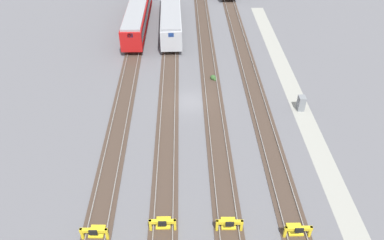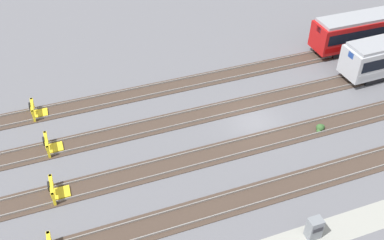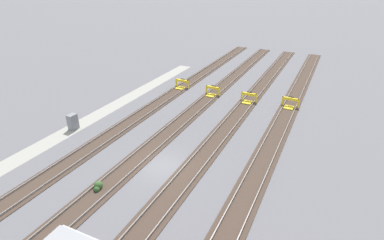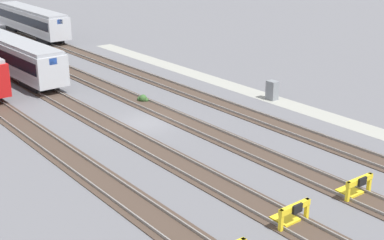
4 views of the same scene
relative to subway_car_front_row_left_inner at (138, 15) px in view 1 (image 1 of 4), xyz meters
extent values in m
plane|color=slate|center=(-19.37, -7.30, -2.04)|extent=(400.00, 400.00, 0.00)
cube|color=#9E9E93|center=(-19.37, -19.02, -2.04)|extent=(54.00, 2.00, 0.01)
cube|color=#47382D|center=(-19.37, -14.62, -2.01)|extent=(90.00, 2.24, 0.06)
cube|color=gray|center=(-19.37, -13.90, -1.90)|extent=(90.00, 0.07, 0.15)
cube|color=gray|center=(-19.37, -15.34, -1.90)|extent=(90.00, 0.07, 0.15)
cube|color=#47382D|center=(-19.37, -9.74, -2.01)|extent=(90.00, 2.24, 0.06)
cube|color=gray|center=(-19.37, -9.02, -1.90)|extent=(90.00, 0.07, 0.15)
cube|color=gray|center=(-19.37, -10.46, -1.90)|extent=(90.00, 0.07, 0.15)
cube|color=#47382D|center=(-19.37, -4.86, -2.01)|extent=(90.00, 2.24, 0.06)
cube|color=gray|center=(-19.37, -4.14, -1.90)|extent=(90.00, 0.07, 0.15)
cube|color=gray|center=(-19.37, -5.58, -1.90)|extent=(90.00, 0.07, 0.15)
cube|color=#47382D|center=(-19.37, 0.02, -2.01)|extent=(90.00, 2.24, 0.06)
cube|color=gray|center=(-19.37, 0.74, -1.90)|extent=(90.00, 0.07, 0.15)
cube|color=gray|center=(-19.37, -0.69, -1.90)|extent=(90.00, 0.07, 0.15)
cube|color=#B71414|center=(0.00, 0.00, 0.01)|extent=(18.03, 3.00, 2.70)
cube|color=black|center=(0.00, 0.00, 0.33)|extent=(17.31, 3.03, 1.08)
cube|color=#A80505|center=(0.00, 0.00, -0.75)|extent=(17.67, 3.03, 0.54)
cube|color=#999BA0|center=(0.00, 0.00, 1.51)|extent=(17.49, 2.71, 0.30)
cube|color=blue|center=(-8.96, 0.10, 1.01)|extent=(0.09, 0.70, 0.56)
cube|color=black|center=(5.58, -0.06, -1.69)|extent=(3.62, 2.28, 0.70)
cube|color=black|center=(-5.58, 0.06, -1.69)|extent=(3.62, 2.28, 0.70)
cube|color=#B7BABF|center=(0.00, -4.85, 0.01)|extent=(18.06, 3.22, 2.70)
cube|color=black|center=(0.00, -4.85, 0.33)|extent=(17.34, 3.25, 1.08)
cube|color=#A8AAAF|center=(0.00, -4.85, -0.75)|extent=(17.70, 3.25, 0.54)
cube|color=#999BA0|center=(0.00, -4.85, 1.51)|extent=(17.51, 2.93, 0.30)
cube|color=blue|center=(-8.96, -5.07, 1.01)|extent=(0.10, 0.70, 0.56)
cube|color=black|center=(5.58, -4.72, -1.69)|extent=(3.65, 2.32, 0.70)
cube|color=black|center=(-5.58, -4.99, -1.69)|extent=(3.65, 2.32, 0.70)
cube|color=yellow|center=(-36.76, -13.72, -1.46)|extent=(0.18, 0.18, 1.15)
cube|color=yellow|center=(-36.78, -15.52, -1.46)|extent=(0.18, 0.18, 1.15)
cube|color=yellow|center=(-36.77, -14.62, -1.04)|extent=(0.26, 2.00, 0.30)
cube|color=yellow|center=(-36.22, -14.63, -1.95)|extent=(1.11, 1.09, 0.18)
cube|color=black|center=(-36.95, -14.62, -1.04)|extent=(0.13, 0.60, 0.44)
cube|color=yellow|center=(-36.07, -8.84, -1.46)|extent=(0.19, 0.19, 1.15)
cube|color=yellow|center=(-36.13, -10.64, -1.46)|extent=(0.19, 0.19, 1.15)
cube|color=yellow|center=(-36.10, -9.74, -1.04)|extent=(0.30, 2.01, 0.30)
cube|color=yellow|center=(-35.55, -9.76, -1.95)|extent=(1.13, 1.11, 0.18)
cube|color=black|center=(-36.28, -9.74, -1.04)|extent=(0.14, 0.60, 0.44)
cube|color=yellow|center=(-35.92, -3.96, -1.46)|extent=(0.18, 0.18, 1.15)
cube|color=yellow|center=(-35.94, -5.76, -1.46)|extent=(0.18, 0.18, 1.15)
cube|color=yellow|center=(-35.93, -4.86, -1.04)|extent=(0.26, 2.00, 0.30)
cube|color=yellow|center=(-35.38, -4.86, -1.95)|extent=(1.11, 1.09, 0.18)
cube|color=black|center=(-36.11, -4.86, -1.04)|extent=(0.13, 0.60, 0.44)
cube|color=yellow|center=(-36.52, 0.92, -1.46)|extent=(0.19, 0.19, 1.15)
cube|color=yellow|center=(-36.59, -0.88, -1.46)|extent=(0.19, 0.19, 1.15)
cube|color=yellow|center=(-36.56, 0.02, -1.04)|extent=(0.32, 2.01, 0.30)
cube|color=yellow|center=(-36.01, 0.00, -1.95)|extent=(1.14, 1.12, 0.18)
cube|color=black|center=(-36.74, 0.03, -1.04)|extent=(0.14, 0.60, 0.44)
cube|color=gray|center=(-21.08, -18.91, -1.24)|extent=(0.90, 0.70, 1.60)
cube|color=#333338|center=(-21.08, -19.27, -1.00)|extent=(0.70, 0.04, 0.36)
sphere|color=#38602D|center=(-14.86, -10.09, -1.76)|extent=(0.64, 0.64, 0.64)
sphere|color=#38602D|center=(-14.56, -9.97, -1.86)|extent=(0.44, 0.44, 0.44)
sphere|color=#38602D|center=(-15.08, -10.27, -1.90)|extent=(0.36, 0.36, 0.36)
camera|label=1|loc=(-52.90, -6.56, 21.50)|focal=35.00mm
camera|label=2|loc=(-34.36, -32.70, 21.75)|focal=42.00mm
camera|label=3|loc=(-2.03, 3.92, 12.40)|focal=28.00mm
camera|label=4|loc=(-50.57, 12.92, 11.36)|focal=50.00mm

